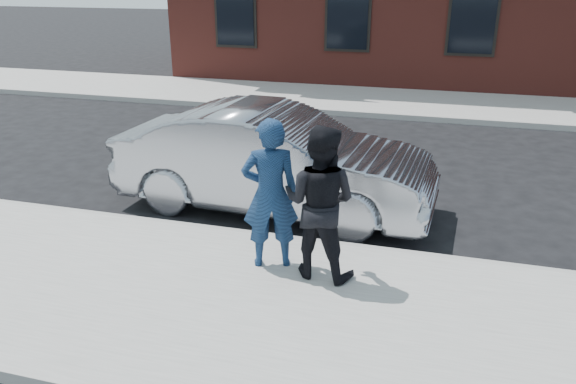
% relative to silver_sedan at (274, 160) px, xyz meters
% --- Properties ---
extents(ground, '(100.00, 100.00, 0.00)m').
position_rel_silver_sedan_xyz_m(ground, '(3.02, -2.80, -0.85)').
color(ground, black).
rests_on(ground, ground).
extents(near_sidewalk, '(50.00, 3.50, 0.15)m').
position_rel_silver_sedan_xyz_m(near_sidewalk, '(3.02, -3.05, -0.77)').
color(near_sidewalk, gray).
rests_on(near_sidewalk, ground).
extents(near_curb, '(50.00, 0.10, 0.15)m').
position_rel_silver_sedan_xyz_m(near_curb, '(3.02, -1.25, -0.77)').
color(near_curb, '#999691').
rests_on(near_curb, ground).
extents(far_sidewalk, '(50.00, 3.50, 0.15)m').
position_rel_silver_sedan_xyz_m(far_sidewalk, '(3.02, 8.45, -0.77)').
color(far_sidewalk, gray).
rests_on(far_sidewalk, ground).
extents(far_curb, '(50.00, 0.10, 0.15)m').
position_rel_silver_sedan_xyz_m(far_curb, '(3.02, 6.65, -0.77)').
color(far_curb, '#999691').
rests_on(far_curb, ground).
extents(silver_sedan, '(5.23, 2.06, 1.69)m').
position_rel_silver_sedan_xyz_m(silver_sedan, '(0.00, 0.00, 0.00)').
color(silver_sedan, '#999BA3').
rests_on(silver_sedan, ground).
extents(man_hoodie, '(0.83, 0.68, 1.94)m').
position_rel_silver_sedan_xyz_m(man_hoodie, '(0.59, -2.07, 0.27)').
color(man_hoodie, navy).
rests_on(man_hoodie, near_sidewalk).
extents(man_peacoat, '(1.02, 0.84, 1.92)m').
position_rel_silver_sedan_xyz_m(man_peacoat, '(1.23, -2.14, 0.26)').
color(man_peacoat, black).
rests_on(man_peacoat, near_sidewalk).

